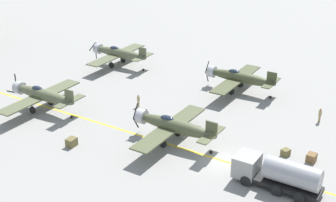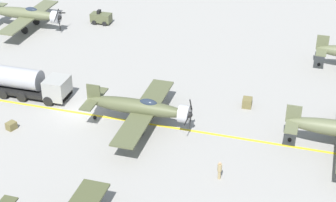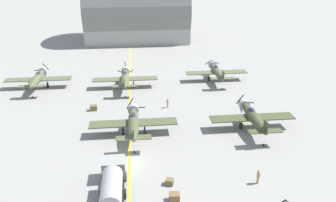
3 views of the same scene
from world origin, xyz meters
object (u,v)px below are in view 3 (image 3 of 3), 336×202
object	(u,v)px
supply_crate_by_tanker	(174,197)
supply_crate_outboard	(170,182)
airplane_mid_right	(253,117)
ground_crew_inspecting	(168,103)
fuel_tanker	(112,183)
airplane_mid_center	(133,122)
airplane_far_left	(38,78)
hangar	(137,14)
supply_crate_mid_lane	(94,108)
ground_crew_walking	(258,176)
airplane_far_right	(217,71)
airplane_far_center	(125,78)

from	to	relation	value
supply_crate_by_tanker	supply_crate_outboard	distance (m)	2.58
airplane_mid_right	ground_crew_inspecting	size ratio (longest dim) A/B	7.42
ground_crew_inspecting	supply_crate_outboard	distance (m)	19.70
ground_crew_inspecting	airplane_mid_right	bearing A→B (deg)	-37.46
fuel_tanker	airplane_mid_center	bearing A→B (deg)	79.68
airplane_far_left	hangar	world-z (taller)	hangar
ground_crew_inspecting	supply_crate_mid_lane	distance (m)	11.90
supply_crate_by_tanker	hangar	xyz separation A→B (m)	(-2.25, 71.86, 6.97)
airplane_mid_center	airplane_far_left	bearing A→B (deg)	128.89
airplane_mid_center	ground_crew_walking	world-z (taller)	airplane_mid_center
airplane_mid_center	airplane_far_left	size ratio (longest dim) A/B	1.00
airplane_mid_right	airplane_mid_center	distance (m)	16.71
airplane_mid_center	supply_crate_by_tanker	world-z (taller)	airplane_mid_center
airplane_mid_center	hangar	world-z (taller)	hangar
airplane_far_right	supply_crate_by_tanker	distance (m)	35.86
airplane_mid_right	airplane_far_right	xyz separation A→B (m)	(-0.26, 19.94, -0.00)
airplane_far_center	airplane_mid_center	xyz separation A→B (m)	(1.38, -17.85, -0.00)
fuel_tanker	ground_crew_walking	xyz separation A→B (m)	(15.48, 0.35, -0.57)
airplane_mid_center	ground_crew_inspecting	size ratio (longest dim) A/B	7.42
airplane_far_center	airplane_far_left	size ratio (longest dim) A/B	1.00
ground_crew_walking	fuel_tanker	bearing A→B (deg)	-178.70
airplane_mid_right	supply_crate_outboard	bearing A→B (deg)	-134.64
supply_crate_outboard	hangar	xyz separation A→B (m)	(-2.03, 69.29, 7.05)
ground_crew_walking	airplane_far_center	bearing A→B (deg)	116.14
airplane_mid_right	airplane_mid_center	xyz separation A→B (m)	(-16.71, 0.10, -0.00)
airplane_far_center	airplane_far_right	bearing A→B (deg)	-2.21
ground_crew_walking	airplane_far_left	bearing A→B (deg)	134.39
ground_crew_inspecting	supply_crate_by_tanker	size ratio (longest dim) A/B	1.57
airplane_far_right	fuel_tanker	distance (m)	37.18
airplane_far_left	airplane_far_right	distance (m)	33.92
airplane_mid_center	hangar	bearing A→B (deg)	85.26
airplane_far_right	supply_crate_by_tanker	size ratio (longest dim) A/B	11.63
ground_crew_inspecting	supply_crate_mid_lane	world-z (taller)	ground_crew_inspecting
supply_crate_by_tanker	airplane_mid_right	bearing A→B (deg)	46.85
airplane_far_center	supply_crate_by_tanker	xyz separation A→B (m)	(5.31, -31.58, -1.58)
airplane_mid_right	supply_crate_outboard	world-z (taller)	airplane_mid_right
supply_crate_mid_lane	supply_crate_outboard	bearing A→B (deg)	-63.14
ground_crew_walking	ground_crew_inspecting	xyz separation A→B (m)	(-7.69, 20.40, -0.06)
supply_crate_by_tanker	hangar	bearing A→B (deg)	91.79
airplane_far_center	fuel_tanker	world-z (taller)	airplane_far_center
airplane_far_left	supply_crate_outboard	distance (m)	37.24
airplane_far_right	supply_crate_by_tanker	xyz separation A→B (m)	(-12.51, -33.57, -1.58)
airplane_mid_center	airplane_far_left	distance (m)	26.13
airplane_far_center	airplane_mid_right	bearing A→B (deg)	-53.34
airplane_far_left	fuel_tanker	world-z (taller)	airplane_far_left
ground_crew_inspecting	supply_crate_mid_lane	xyz separation A→B (m)	(-11.89, 0.25, -0.44)
fuel_tanker	supply_crate_by_tanker	distance (m)	6.43
airplane_far_center	airplane_mid_center	size ratio (longest dim) A/B	1.00
ground_crew_walking	supply_crate_mid_lane	size ratio (longest dim) A/B	1.61
airplane_mid_right	hangar	xyz separation A→B (m)	(-15.03, 58.23, 5.39)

